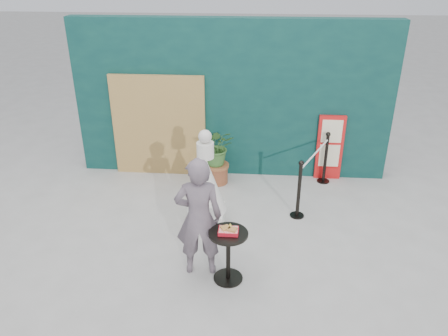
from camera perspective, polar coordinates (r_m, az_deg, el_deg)
ground at (r=6.31m, az=-0.87°, el=-13.05°), size 60.00×60.00×0.00m
back_wall at (r=8.41m, az=1.05°, el=8.91°), size 6.00×0.30×3.00m
bamboo_fence at (r=8.57m, az=-8.50°, el=5.42°), size 1.80×0.08×2.00m
woman at (r=5.80m, az=-3.33°, el=-6.48°), size 0.67×0.48×1.72m
menu_board at (r=8.62m, az=13.64°, el=2.58°), size 0.50×0.07×1.30m
statue at (r=6.87m, az=-2.35°, el=-2.69°), size 0.65×0.65×1.66m
cafe_table at (r=5.84m, az=0.56°, el=-10.49°), size 0.52×0.52×0.75m
food_basket at (r=5.68m, az=0.60°, el=-8.13°), size 0.26×0.19×0.11m
planter at (r=8.21m, az=-0.89°, el=2.16°), size 0.66×0.57×1.12m
stanchion_barrier at (r=7.90m, az=11.58°, el=-0.68°), size 0.84×1.54×1.03m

